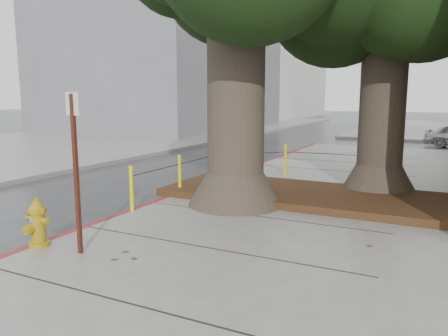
# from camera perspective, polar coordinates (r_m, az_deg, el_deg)

# --- Properties ---
(ground) EXTENTS (140.00, 140.00, 0.00)m
(ground) POSITION_cam_1_polar(r_m,az_deg,el_deg) (7.11, -5.73, -10.85)
(ground) COLOR #28282B
(ground) RESTS_ON ground
(sidewalk_opposite) EXTENTS (14.00, 60.00, 0.15)m
(sidewalk_opposite) POSITION_cam_1_polar(r_m,az_deg,el_deg) (23.65, -21.67, 2.92)
(sidewalk_opposite) COLOR slate
(sidewalk_opposite) RESTS_ON ground
(curb_red) EXTENTS (0.14, 26.00, 0.16)m
(curb_red) POSITION_cam_1_polar(r_m,az_deg,el_deg) (10.14, -7.74, -4.28)
(curb_red) COLOR maroon
(curb_red) RESTS_ON ground
(planter_bed) EXTENTS (6.40, 2.60, 0.16)m
(planter_bed) POSITION_cam_1_polar(r_m,az_deg,el_deg) (10.14, 10.58, -3.46)
(planter_bed) COLOR black
(planter_bed) RESTS_ON sidewalk_main
(building_far_grey) EXTENTS (12.00, 16.00, 12.00)m
(building_far_grey) POSITION_cam_1_polar(r_m,az_deg,el_deg) (33.49, -7.52, 15.34)
(building_far_grey) COLOR slate
(building_far_grey) RESTS_ON ground
(building_far_white) EXTENTS (12.00, 18.00, 15.00)m
(building_far_white) POSITION_cam_1_polar(r_m,az_deg,el_deg) (54.88, 4.65, 14.58)
(building_far_white) COLOR silver
(building_far_white) RESTS_ON ground
(bollard_ring) EXTENTS (3.79, 5.39, 0.95)m
(bollard_ring) POSITION_cam_1_polar(r_m,az_deg,el_deg) (11.09, 2.54, 0.07)
(bollard_ring) COLOR yellow
(bollard_ring) RESTS_ON sidewalk_main
(fire_hydrant) EXTENTS (0.40, 0.36, 0.77)m
(fire_hydrant) POSITION_cam_1_polar(r_m,az_deg,el_deg) (7.38, -23.17, -6.53)
(fire_hydrant) COLOR #B28E12
(fire_hydrant) RESTS_ON sidewalk_main
(signpost) EXTENTS (0.23, 0.06, 2.36)m
(signpost) POSITION_cam_1_polar(r_m,az_deg,el_deg) (6.62, -18.81, 0.48)
(signpost) COLOR #471911
(signpost) RESTS_ON sidewalk_main
(car_dark) EXTENTS (1.82, 4.44, 1.29)m
(car_dark) POSITION_cam_1_polar(r_m,az_deg,el_deg) (29.02, -2.48, 5.76)
(car_dark) COLOR black
(car_dark) RESTS_ON ground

